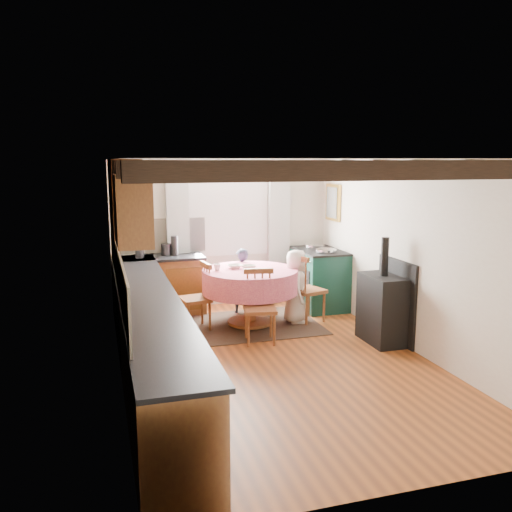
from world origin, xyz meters
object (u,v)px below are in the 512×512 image
object	(u,v)px
chair_left	(195,296)
child_right	(296,286)
dining_table	(250,298)
cup	(217,267)
chair_right	(308,288)
child_far	(242,281)
chair_near	(260,307)
aga_range	(319,278)
cast_iron_stove	(383,291)

from	to	relation	value
chair_left	child_right	size ratio (longest dim) A/B	0.88
chair_left	dining_table	bearing A→B (deg)	79.43
cup	dining_table	bearing A→B (deg)	-7.19
chair_right	cup	distance (m)	1.41
dining_table	child_far	world-z (taller)	child_far
chair_near	aga_range	world-z (taller)	same
aga_range	child_far	world-z (taller)	child_far
cast_iron_stove	child_right	xyz separation A→B (m)	(-0.79, 1.15, -0.15)
child_far	chair_right	bearing A→B (deg)	143.07
aga_range	child_far	xyz separation A→B (m)	(-1.32, 0.02, 0.03)
cup	child_far	bearing A→B (deg)	49.10
chair_near	child_right	size ratio (longest dim) A/B	0.89
dining_table	aga_range	world-z (taller)	aga_range
child_right	cup	size ratio (longest dim) A/B	10.42
chair_left	chair_near	bearing A→B (deg)	33.83
child_right	chair_near	bearing A→B (deg)	146.55
dining_table	cup	bearing A→B (deg)	172.81
chair_right	cup	size ratio (longest dim) A/B	9.69
chair_near	chair_right	world-z (taller)	chair_right
chair_near	child_far	bearing A→B (deg)	95.04
chair_right	child_far	world-z (taller)	child_far
child_far	cup	xyz separation A→B (m)	(-0.52, -0.60, 0.36)
dining_table	chair_right	size ratio (longest dim) A/B	1.35
chair_near	aga_range	xyz separation A→B (m)	(1.45, 1.41, 0.00)
child_far	cast_iron_stove	bearing A→B (deg)	130.36
dining_table	aga_range	bearing A→B (deg)	25.24
chair_near	aga_range	size ratio (longest dim) A/B	0.92
chair_right	child_right	bearing A→B (deg)	77.28
chair_near	chair_right	size ratio (longest dim) A/B	0.95
dining_table	cast_iron_stove	xyz separation A→B (m)	(1.48, -1.21, 0.29)
child_right	chair_right	bearing A→B (deg)	-71.45
chair_near	cast_iron_stove	size ratio (longest dim) A/B	0.69
cast_iron_stove	child_far	world-z (taller)	cast_iron_stove
chair_near	cup	distance (m)	1.00
chair_near	child_right	bearing A→B (deg)	53.02
dining_table	child_right	xyz separation A→B (m)	(0.69, -0.06, 0.13)
dining_table	cast_iron_stove	world-z (taller)	cast_iron_stove
chair_right	cast_iron_stove	xyz separation A→B (m)	(0.59, -1.17, 0.19)
chair_left	chair_right	distance (m)	1.69
cup	cast_iron_stove	bearing A→B (deg)	-33.07
chair_near	dining_table	bearing A→B (deg)	94.24
chair_near	aga_range	distance (m)	2.02
chair_left	cup	bearing A→B (deg)	86.36
cast_iron_stove	cup	distance (m)	2.33
cast_iron_stove	chair_left	bearing A→B (deg)	151.38
dining_table	chair_right	world-z (taller)	chair_right
chair_left	cup	xyz separation A→B (m)	(0.33, 0.03, 0.40)
child_far	cup	distance (m)	0.88
chair_near	cup	world-z (taller)	chair_near
child_far	child_right	size ratio (longest dim) A/B	0.94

